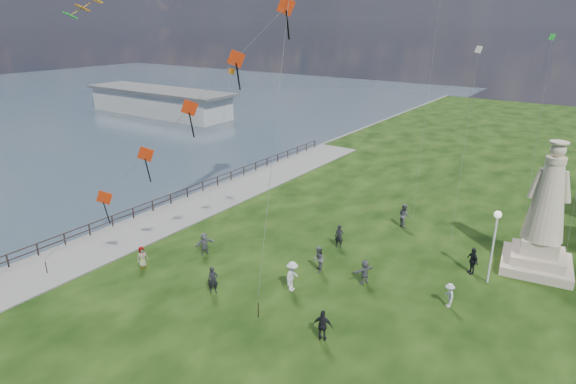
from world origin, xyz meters
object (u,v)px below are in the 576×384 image
Objects in this scene: pier_pavilion at (159,102)px; person_5 at (205,244)px; person_8 at (449,295)px; person_11 at (365,272)px; person_0 at (213,280)px; lamppost at (495,232)px; person_2 at (292,276)px; person_9 at (472,261)px; person_3 at (323,326)px; person_7 at (404,215)px; person_1 at (318,259)px; person_10 at (142,257)px; statue at (544,223)px; person_6 at (339,236)px.

person_5 is at bearing -38.14° from pier_pavilion.
person_8 is 5.09m from person_11.
person_5 is (-3.91, 3.33, -0.03)m from person_0.
person_0 is (-13.13, -10.57, -2.59)m from lamppost.
person_2 is 1.17× the size of person_5.
person_9 is at bearing -7.77° from person_0.
person_3 is at bearing 31.94° from person_11.
person_9 is (6.40, -4.52, -0.07)m from person_7.
person_0 is at bearing -38.33° from pier_pavilion.
person_9 reaches higher than person_1.
person_11 is (12.88, 6.42, 0.06)m from person_10.
pier_pavilion reaches higher than person_7.
person_7 reaches higher than person_0.
lamppost is at bearing -48.96° from person_5.
person_7 is (-9.70, 1.46, -2.26)m from statue.
person_1 is 8.20m from person_8.
person_8 is at bearing -106.00° from lamppost.
person_0 is at bearing -145.13° from statue.
pier_pavilion is at bearing 155.68° from lamppost.
statue is at bearing 122.24° from person_8.
person_3 is 1.06× the size of person_5.
lamppost is 22.17m from person_10.
person_8 reaches higher than person_10.
person_0 reaches higher than person_10.
pier_pavilion is 17.57× the size of person_3.
lamppost is 2.52× the size of person_2.
pier_pavilion is 3.53× the size of statue.
statue is 5.86× the size of person_8.
person_11 is at bearing -55.97° from person_6.
lamppost is at bearing -58.36° from person_2.
person_6 is 0.97× the size of person_9.
person_8 is (-3.31, -7.73, -2.49)m from statue.
person_5 is 0.84× the size of person_7.
statue is 25.88m from person_10.
person_9 is (60.71, -27.37, -0.96)m from pier_pavilion.
person_5 is at bearing -112.55° from person_9.
person_6 is at bearing 108.27° from person_7.
person_7 is at bearing -98.18° from person_3.
person_10 is (-11.57, -15.99, -0.23)m from person_7.
person_9 is (8.79, 1.60, 0.03)m from person_6.
person_9 is (-3.30, -3.06, -2.33)m from statue.
person_9 is at bearing -24.27° from pier_pavilion.
person_6 is 1.17× the size of person_8.
person_8 is at bearing 60.06° from person_1.
person_1 is 9.81m from person_9.
pier_pavilion is at bearing 90.90° from person_0.
pier_pavilion is 68.49m from statue.
person_2 is at bearing 121.29° from person_7.
person_6 is at bearing -108.19° from person_11.
person_7 is 7.83m from person_9.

